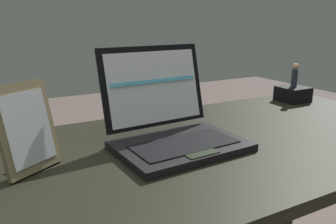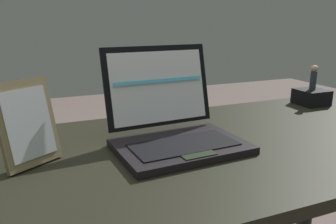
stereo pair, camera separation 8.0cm
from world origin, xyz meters
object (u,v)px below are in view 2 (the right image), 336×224
(figurine, at_px, (314,77))
(figurine_stand, at_px, (311,97))
(photo_frame, at_px, (27,124))
(laptop_front, at_px, (173,126))

(figurine, bearing_deg, figurine_stand, 90.00)
(photo_frame, bearing_deg, laptop_front, -1.84)
(laptop_front, bearing_deg, figurine_stand, 16.44)
(laptop_front, distance_m, photo_frame, 0.33)
(photo_frame, height_order, figurine, photo_frame)
(photo_frame, distance_m, figurine, 0.98)
(laptop_front, relative_size, photo_frame, 1.70)
(laptop_front, distance_m, figurine, 0.66)
(laptop_front, distance_m, figurine_stand, 0.66)
(photo_frame, relative_size, figurine_stand, 1.83)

